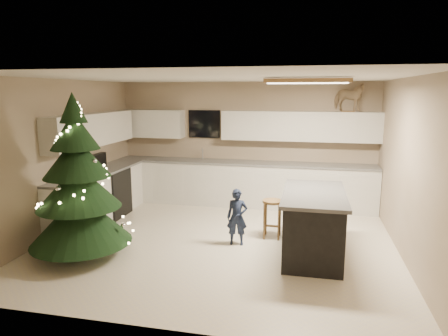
{
  "coord_description": "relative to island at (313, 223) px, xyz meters",
  "views": [
    {
      "loc": [
        1.37,
        -5.98,
        2.38
      ],
      "look_at": [
        0.0,
        0.35,
        1.15
      ],
      "focal_mm": 32.0,
      "sensor_mm": 36.0,
      "label": 1
    }
  ],
  "objects": [
    {
      "name": "toddler",
      "position": [
        -1.17,
        0.15,
        -0.03
      ],
      "size": [
        0.35,
        0.25,
        0.9
      ],
      "primitive_type": "imported",
      "rotation": [
        0.0,
        0.0,
        0.12
      ],
      "color": "black",
      "rests_on": "ground_plane"
    },
    {
      "name": "rocking_horse",
      "position": [
        0.62,
        2.53,
        1.81
      ],
      "size": [
        0.7,
        0.53,
        0.56
      ],
      "rotation": [
        0.0,
        0.0,
        1.15
      ],
      "color": "brown",
      "rests_on": "cabinetry"
    },
    {
      "name": "cabinetry",
      "position": [
        -2.38,
        1.85,
        0.28
      ],
      "size": [
        5.5,
        3.2,
        2.0
      ],
      "color": "silver",
      "rests_on": "ground_plane"
    },
    {
      "name": "ground_plane",
      "position": [
        -1.47,
        0.2,
        -0.48
      ],
      "size": [
        5.5,
        5.5,
        0.0
      ],
      "primitive_type": "plane",
      "color": "beige"
    },
    {
      "name": "room_shell",
      "position": [
        -1.44,
        0.2,
        1.27
      ],
      "size": [
        5.52,
        5.02,
        2.61
      ],
      "color": "tan",
      "rests_on": "ground_plane"
    },
    {
      "name": "christmas_tree",
      "position": [
        -3.32,
        -0.78,
        0.5
      ],
      "size": [
        1.5,
        1.44,
        2.39
      ],
      "rotation": [
        0.0,
        0.0,
        0.02
      ],
      "color": "#3F2816",
      "rests_on": "ground_plane"
    },
    {
      "name": "bar_stool",
      "position": [
        -0.65,
        0.57,
        0.0
      ],
      "size": [
        0.33,
        0.33,
        0.64
      ],
      "rotation": [
        0.0,
        0.0,
        0.37
      ],
      "color": "brown",
      "rests_on": "ground_plane"
    },
    {
      "name": "island",
      "position": [
        0.0,
        0.0,
        0.0
      ],
      "size": [
        0.9,
        1.7,
        0.95
      ],
      "color": "black",
      "rests_on": "ground_plane"
    }
  ]
}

